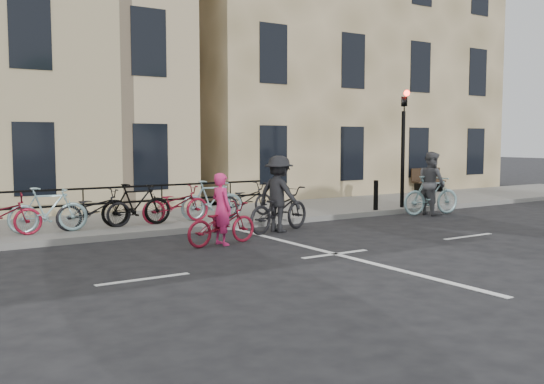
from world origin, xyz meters
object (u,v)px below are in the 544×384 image
traffic_light (403,134)px  cyclist_grey (431,189)px  bench (427,179)px  cyclist_dark (279,202)px  cyclist_pink (222,220)px

traffic_light → cyclist_grey: (0.22, -0.99, -1.68)m
bench → cyclist_dark: size_ratio=0.72×
cyclist_grey → cyclist_pink: bearing=108.4°
cyclist_pink → cyclist_grey: 7.89m
traffic_light → cyclist_dark: 5.91m
bench → cyclist_grey: size_ratio=0.78×
cyclist_dark → cyclist_grey: bearing=-103.8°
bench → cyclist_grey: (-4.58, -4.38, 0.10)m
cyclist_pink → cyclist_grey: bearing=-89.6°
cyclist_pink → cyclist_grey: (7.80, 1.17, 0.23)m
traffic_light → bench: traffic_light is taller
bench → cyclist_pink: 13.57m
traffic_light → bench: (4.80, 3.39, -1.78)m
cyclist_grey → bench: bearing=-36.4°
bench → cyclist_dark: cyclist_dark is taller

